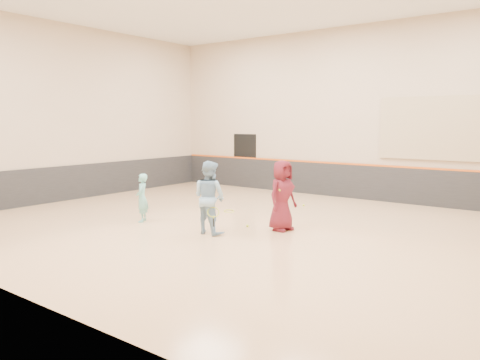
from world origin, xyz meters
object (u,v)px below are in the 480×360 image
Objects in this scene: instructor at (209,197)px; spare_racket at (229,210)px; young_man at (282,196)px; girl at (142,198)px.

spare_racket is (-1.32, 2.45, -0.83)m from instructor.
young_man is (1.24, 1.33, -0.01)m from instructor.
instructor is 2.46× the size of spare_racket.
girl reaches higher than spare_racket.
young_man is at bearing 76.30° from girl.
instructor is at bearing 56.77° from girl.
spare_racket is at bearing -58.15° from instructor.
instructor reaches higher than young_man.
young_man reaches higher than girl.
young_man is (3.57, 1.41, 0.22)m from girl.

